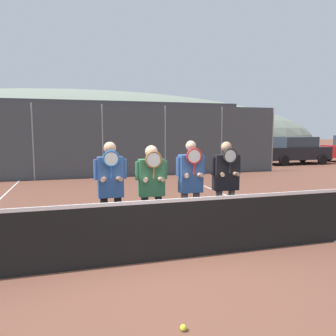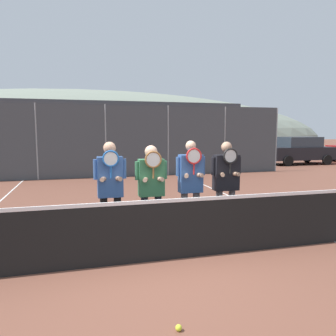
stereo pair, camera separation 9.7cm
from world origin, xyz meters
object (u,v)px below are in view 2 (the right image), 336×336
(car_left_of_center, at_px, (122,152))
(car_center, at_px, (219,151))
(car_far_left, at_px, (9,155))
(tennis_ball_on_court, at_px, (179,328))
(player_leftmost, at_px, (110,185))
(player_center_right, at_px, (191,182))
(player_rightmost, at_px, (226,180))
(car_right_of_center, at_px, (299,150))
(player_center_left, at_px, (151,184))

(car_left_of_center, relative_size, car_center, 0.97)
(car_far_left, relative_size, tennis_ball_on_court, 67.43)
(player_leftmost, relative_size, tennis_ball_on_court, 27.19)
(car_far_left, height_order, tennis_ball_on_court, car_far_left)
(player_center_right, height_order, tennis_ball_on_court, player_center_right)
(player_rightmost, bearing_deg, car_center, 66.58)
(car_right_of_center, bearing_deg, car_left_of_center, 179.43)
(player_rightmost, bearing_deg, car_left_of_center, 92.84)
(player_center_right, relative_size, car_right_of_center, 0.45)
(car_left_of_center, bearing_deg, car_right_of_center, -0.57)
(car_left_of_center, height_order, car_right_of_center, car_left_of_center)
(player_rightmost, relative_size, car_left_of_center, 0.40)
(car_center, bearing_deg, player_center_right, -116.41)
(tennis_ball_on_court, bearing_deg, car_left_of_center, 84.93)
(car_far_left, relative_size, car_right_of_center, 1.12)
(car_left_of_center, distance_m, car_right_of_center, 10.72)
(car_far_left, distance_m, car_right_of_center, 16.14)
(player_center_left, bearing_deg, car_center, 60.59)
(player_center_left, height_order, player_center_right, player_center_right)
(player_center_left, relative_size, car_center, 0.38)
(player_rightmost, height_order, car_far_left, player_rightmost)
(car_center, bearing_deg, player_center_left, -119.41)
(car_left_of_center, bearing_deg, car_far_left, -175.88)
(player_leftmost, height_order, car_right_of_center, player_leftmost)
(player_center_right, distance_m, car_far_left, 12.29)
(player_rightmost, xyz_separation_m, tennis_ball_on_court, (-1.83, -2.81, -1.05))
(player_center_left, distance_m, player_center_right, 0.74)
(player_center_right, distance_m, tennis_ball_on_court, 3.10)
(player_center_right, distance_m, car_left_of_center, 11.52)
(car_far_left, distance_m, car_center, 10.90)
(player_leftmost, distance_m, car_center, 13.50)
(car_left_of_center, relative_size, tennis_ball_on_court, 67.11)
(player_leftmost, relative_size, car_far_left, 0.40)
(car_far_left, height_order, car_center, car_far_left)
(player_center_left, bearing_deg, tennis_ball_on_court, -96.70)
(car_right_of_center, bearing_deg, car_center, 179.84)
(player_leftmost, bearing_deg, player_center_left, 5.21)
(player_leftmost, bearing_deg, player_rightmost, 2.88)
(car_left_of_center, height_order, tennis_ball_on_court, car_left_of_center)
(car_right_of_center, xyz_separation_m, tennis_ball_on_court, (-11.98, -14.12, -0.82))
(player_center_right, relative_size, tennis_ball_on_court, 27.29)
(player_leftmost, relative_size, player_center_right, 1.00)
(car_far_left, height_order, car_right_of_center, car_far_left)
(player_center_left, xyz_separation_m, car_right_of_center, (11.66, 11.36, -0.21))
(player_rightmost, bearing_deg, player_center_left, -178.28)
(player_center_right, bearing_deg, player_leftmost, -179.17)
(player_center_left, xyz_separation_m, car_center, (6.41, 11.38, -0.18))
(player_center_left, bearing_deg, car_far_left, 112.02)
(player_rightmost, distance_m, car_far_left, 12.55)
(player_center_right, xyz_separation_m, car_left_of_center, (0.20, 11.51, -0.15))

